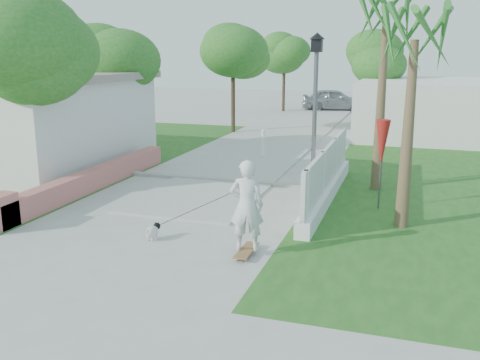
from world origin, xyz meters
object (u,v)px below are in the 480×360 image
at_px(patio_umbrella, 382,144).
at_px(bollard, 263,143).
at_px(skateboarder, 217,208).
at_px(dog, 153,231).
at_px(parked_car, 334,100).
at_px(street_lamp, 315,108).

bearing_deg(patio_umbrella, bollard, 129.91).
relative_size(skateboarder, dog, 4.92).
height_order(bollard, skateboarder, skateboarder).
relative_size(bollard, dog, 2.09).
bearing_deg(parked_car, patio_umbrella, 179.03).
relative_size(bollard, skateboarder, 0.43).
relative_size(street_lamp, dog, 8.53).
bearing_deg(patio_umbrella, street_lamp, 152.24).
bearing_deg(skateboarder, street_lamp, -115.30).
bearing_deg(dog, skateboarder, 4.21).
bearing_deg(patio_umbrella, dog, -139.15).
height_order(patio_umbrella, dog, patio_umbrella).
bearing_deg(bollard, patio_umbrella, -50.09).
xyz_separation_m(street_lamp, bollard, (-2.70, 4.50, -1.84)).
bearing_deg(parked_car, street_lamp, 174.65).
bearing_deg(street_lamp, skateboarder, -102.02).
height_order(street_lamp, skateboarder, street_lamp).
bearing_deg(dog, street_lamp, 70.77).
bearing_deg(parked_car, skateboarder, 171.19).
distance_m(bollard, dog, 9.38).
bearing_deg(skateboarder, parked_car, -100.22).
bearing_deg(bollard, dog, -89.21).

